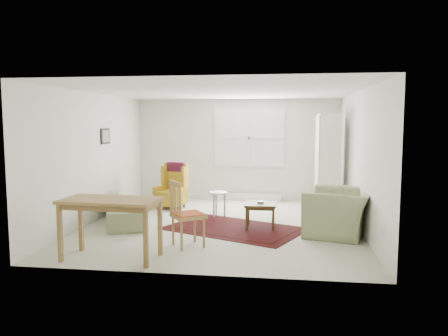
# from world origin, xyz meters

# --- Properties ---
(room) EXTENTS (5.04, 5.54, 2.51)m
(room) POSITION_xyz_m (0.02, 0.21, 1.26)
(room) COLOR beige
(room) RESTS_ON ground
(rug) EXTENTS (2.81, 2.38, 0.02)m
(rug) POSITION_xyz_m (0.27, -0.29, 0.01)
(rug) COLOR black
(rug) RESTS_ON ground
(sofa) EXTENTS (1.31, 1.94, 0.73)m
(sofa) POSITION_xyz_m (-1.84, -0.08, 0.36)
(sofa) COLOR #828D5E
(sofa) RESTS_ON ground
(armchair) EXTENTS (1.34, 1.45, 0.94)m
(armchair) POSITION_xyz_m (2.10, -0.45, 0.47)
(armchair) COLOR #828D5E
(armchair) RESTS_ON ground
(wingback_chair) EXTENTS (0.74, 0.76, 1.03)m
(wingback_chair) POSITION_xyz_m (-1.36, 1.42, 0.51)
(wingback_chair) COLOR #AF871A
(wingback_chair) RESTS_ON ground
(coffee_table) EXTENTS (0.58, 0.58, 0.46)m
(coffee_table) POSITION_xyz_m (0.73, -0.14, 0.23)
(coffee_table) COLOR #452F15
(coffee_table) RESTS_ON ground
(stool) EXTENTS (0.41, 0.41, 0.52)m
(stool) POSITION_xyz_m (-0.18, 0.71, 0.26)
(stool) COLOR white
(stool) RESTS_ON ground
(cabinet) EXTENTS (0.46, 0.85, 2.11)m
(cabinet) POSITION_xyz_m (2.10, 1.72, 1.06)
(cabinet) COLOR white
(cabinet) RESTS_ON ground
(desk) EXTENTS (1.40, 0.76, 0.86)m
(desk) POSITION_xyz_m (-1.27, -2.25, 0.43)
(desk) COLOR olive
(desk) RESTS_ON ground
(desk_chair) EXTENTS (0.63, 0.63, 1.04)m
(desk_chair) POSITION_xyz_m (-0.32, -1.51, 0.52)
(desk_chair) COLOR olive
(desk_chair) RESTS_ON ground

